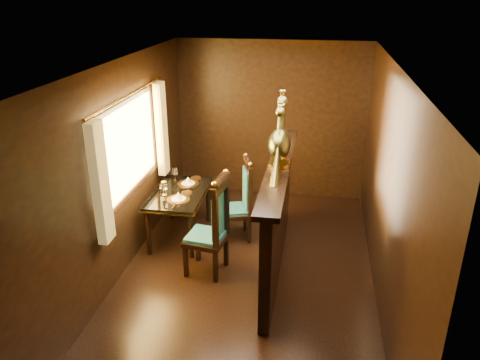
{
  "coord_description": "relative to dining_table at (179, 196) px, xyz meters",
  "views": [
    {
      "loc": [
        0.71,
        -4.71,
        3.26
      ],
      "look_at": [
        -0.15,
        0.43,
        1.07
      ],
      "focal_mm": 35.0,
      "sensor_mm": 36.0,
      "label": 1
    }
  ],
  "objects": [
    {
      "name": "ground",
      "position": [
        1.05,
        -0.8,
        -0.62
      ],
      "size": [
        5.0,
        5.0,
        0.0
      ],
      "primitive_type": "plane",
      "color": "black",
      "rests_on": "ground"
    },
    {
      "name": "chair_left",
      "position": [
        0.67,
        -0.78,
        0.06
      ],
      "size": [
        0.53,
        0.55,
        1.3
      ],
      "rotation": [
        0.0,
        0.0,
        -0.14
      ],
      "color": "black",
      "rests_on": "ground"
    },
    {
      "name": "peacock_right",
      "position": [
        1.38,
        -0.42,
        1.12
      ],
      "size": [
        0.24,
        0.63,
        0.75
      ],
      "primitive_type": null,
      "color": "#1B512D",
      "rests_on": "partition"
    },
    {
      "name": "peacock_left",
      "position": [
        1.38,
        -0.58,
        1.16
      ],
      "size": [
        0.26,
        0.7,
        0.83
      ],
      "primitive_type": null,
      "color": "#1B512D",
      "rests_on": "partition"
    },
    {
      "name": "partition",
      "position": [
        1.37,
        -0.5,
        0.1
      ],
      "size": [
        0.26,
        2.7,
        1.36
      ],
      "color": "black",
      "rests_on": "ground"
    },
    {
      "name": "room_shell",
      "position": [
        0.97,
        -0.79,
        0.97
      ],
      "size": [
        3.04,
        5.04,
        2.52
      ],
      "color": "black",
      "rests_on": "ground"
    },
    {
      "name": "chair_right",
      "position": [
        0.85,
        0.12,
        -0.0
      ],
      "size": [
        0.54,
        0.55,
        1.18
      ],
      "rotation": [
        0.0,
        0.0,
        0.32
      ],
      "color": "black",
      "rests_on": "ground"
    },
    {
      "name": "dining_table",
      "position": [
        0.0,
        0.0,
        0.0
      ],
      "size": [
        0.72,
        1.17,
        0.88
      ],
      "rotation": [
        0.0,
        0.0,
        0.01
      ],
      "color": "black",
      "rests_on": "ground"
    }
  ]
}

